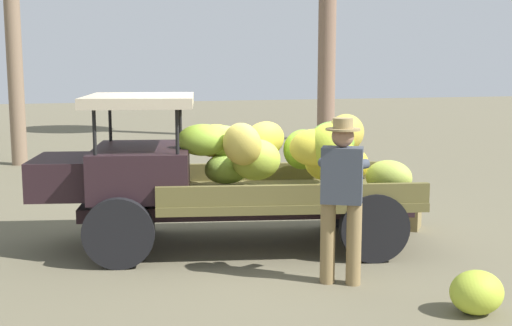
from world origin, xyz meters
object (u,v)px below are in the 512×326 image
(wooden_crate, at_px, (400,211))
(farmer, at_px, (342,191))
(truck, at_px, (227,170))
(loose_banana_bunch, at_px, (477,292))

(wooden_crate, bearing_deg, farmer, 49.33)
(truck, xyz_separation_m, farmer, (-0.79, 1.64, 0.01))
(wooden_crate, bearing_deg, truck, 6.74)
(truck, height_order, farmer, truck)
(farmer, bearing_deg, truck, 52.33)
(loose_banana_bunch, bearing_deg, farmer, -52.39)
(farmer, height_order, wooden_crate, farmer)
(wooden_crate, distance_m, loose_banana_bunch, 3.13)
(loose_banana_bunch, bearing_deg, wooden_crate, -105.13)
(farmer, distance_m, loose_banana_bunch, 1.57)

